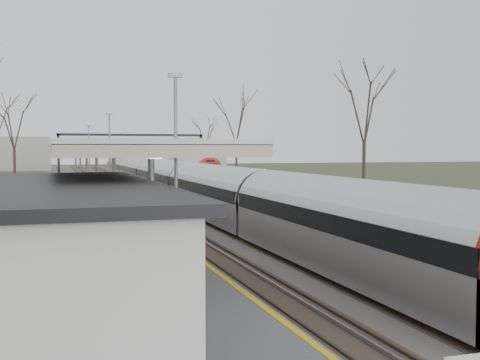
% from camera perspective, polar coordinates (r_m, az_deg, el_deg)
% --- Properties ---
extents(track_bed, '(24.00, 160.00, 0.22)m').
position_cam_1_polar(track_bed, '(59.16, -6.41, -0.76)').
color(track_bed, '#474442').
rests_on(track_bed, ground).
extents(platform, '(3.50, 69.00, 1.00)m').
position_cam_1_polar(platform, '(40.62, -14.56, -1.93)').
color(platform, '#9E9B93').
rests_on(platform, ground).
extents(canopy, '(4.10, 50.00, 3.11)m').
position_cam_1_polar(canopy, '(35.97, -14.26, 2.92)').
color(canopy, slate).
rests_on(canopy, platform).
extents(signal_gantry, '(21.00, 0.59, 6.08)m').
position_cam_1_polar(signal_gantry, '(88.66, -10.17, 3.59)').
color(signal_gantry, black).
rests_on(signal_gantry, ground).
extents(tree_east_far, '(5.00, 5.00, 10.30)m').
position_cam_1_polar(tree_east_far, '(51.58, 11.72, 6.68)').
color(tree_east_far, '#2D231C').
rests_on(tree_east_far, ground).
extents(train_near, '(2.62, 75.21, 3.05)m').
position_cam_1_polar(train_near, '(46.77, -6.90, -0.02)').
color(train_near, '#9FA1A9').
rests_on(train_near, ground).
extents(train_far, '(2.62, 45.21, 3.05)m').
position_cam_1_polar(train_far, '(83.37, -6.74, 1.30)').
color(train_far, '#9FA1A9').
rests_on(train_far, ground).
extents(passenger, '(0.52, 0.65, 1.58)m').
position_cam_1_polar(passenger, '(15.67, -10.06, -4.87)').
color(passenger, '#2A294F').
rests_on(passenger, platform).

